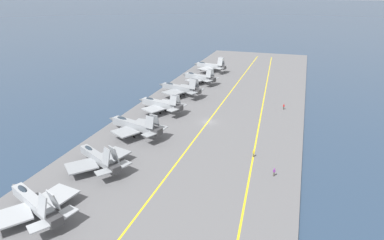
{
  "coord_description": "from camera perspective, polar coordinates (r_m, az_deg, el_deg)",
  "views": [
    {
      "loc": [
        -83.75,
        -22.55,
        34.88
      ],
      "look_at": [
        -5.98,
        2.61,
        2.9
      ],
      "focal_mm": 32.0,
      "sensor_mm": 36.0,
      "label": 1
    }
  ],
  "objects": [
    {
      "name": "parked_jet_seventh",
      "position": [
        149.18,
        3.04,
        9.02
      ],
      "size": [
        13.29,
        15.69,
        6.82
      ],
      "color": "#9EA3A8",
      "rests_on": "carrier_deck"
    },
    {
      "name": "crew_red_vest",
      "position": [
        106.09,
        15.04,
        2.2
      ],
      "size": [
        0.42,
        0.46,
        1.77
      ],
      "color": "#383328",
      "rests_on": "carrier_deck"
    },
    {
      "name": "crew_purple_vest",
      "position": [
        68.92,
        13.53,
        -8.39
      ],
      "size": [
        0.42,
        0.46,
        1.75
      ],
      "color": "#4C473D",
      "rests_on": "carrier_deck"
    },
    {
      "name": "parked_jet_fourth",
      "position": [
        100.17,
        -5.32,
        2.68
      ],
      "size": [
        12.25,
        15.68,
        6.08
      ],
      "color": "#93999E",
      "rests_on": "carrier_deck"
    },
    {
      "name": "parked_jet_third",
      "position": [
        85.14,
        -9.58,
        -0.86
      ],
      "size": [
        12.41,
        16.98,
        6.47
      ],
      "color": "gray",
      "rests_on": "carrier_deck"
    },
    {
      "name": "parked_jet_second",
      "position": [
        71.77,
        -15.38,
        -6.1
      ],
      "size": [
        13.45,
        14.91,
        6.36
      ],
      "color": "gray",
      "rests_on": "carrier_deck"
    },
    {
      "name": "parked_jet_sixth",
      "position": [
        130.5,
        1.14,
        7.15
      ],
      "size": [
        11.86,
        15.28,
        6.23
      ],
      "color": "#93999E",
      "rests_on": "carrier_deck"
    },
    {
      "name": "parked_jet_nearest",
      "position": [
        61.38,
        -24.81,
        -12.42
      ],
      "size": [
        13.86,
        15.89,
        6.42
      ],
      "color": "#9EA3A8",
      "rests_on": "carrier_deck"
    },
    {
      "name": "deck_stripe_foul_line",
      "position": [
        91.0,
        11.02,
        -1.31
      ],
      "size": [
        197.39,
        13.28,
        0.01
      ],
      "primitive_type": "cube",
      "rotation": [
        0.0,
        0.0,
        0.07
      ],
      "color": "yellow",
      "rests_on": "carrier_deck"
    },
    {
      "name": "crew_yellow_vest",
      "position": [
        75.36,
        10.23,
        -5.42
      ],
      "size": [
        0.46,
        0.43,
        1.73
      ],
      "color": "#4C473D",
      "rests_on": "carrier_deck"
    },
    {
      "name": "ground_plane",
      "position": [
        93.49,
        2.65,
        -0.56
      ],
      "size": [
        2000.0,
        2000.0,
        0.0
      ],
      "primitive_type": "plane",
      "color": "navy"
    },
    {
      "name": "carrier_deck",
      "position": [
        93.41,
        2.65,
        -0.45
      ],
      "size": [
        219.77,
        49.95,
        0.4
      ],
      "primitive_type": "cube",
      "color": "slate",
      "rests_on": "ground"
    },
    {
      "name": "deck_stripe_centerline",
      "position": [
        93.34,
        2.65,
        -0.33
      ],
      "size": [
        197.79,
        0.36,
        0.01
      ],
      "primitive_type": "cube",
      "color": "yellow",
      "rests_on": "carrier_deck"
    },
    {
      "name": "parked_jet_fifth",
      "position": [
        115.14,
        -2.06,
        5.33
      ],
      "size": [
        13.67,
        17.01,
        6.78
      ],
      "color": "gray",
      "rests_on": "carrier_deck"
    }
  ]
}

